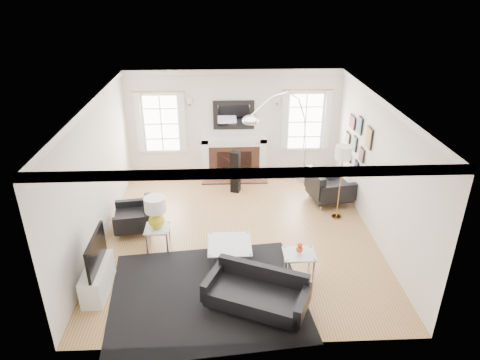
{
  "coord_description": "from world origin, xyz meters",
  "views": [
    {
      "loc": [
        -0.3,
        -7.57,
        4.87
      ],
      "look_at": [
        0.04,
        0.3,
        1.08
      ],
      "focal_mm": 32.0,
      "sensor_mm": 36.0,
      "label": 1
    }
  ],
  "objects_px": {
    "armchair_left": "(136,217)",
    "armchair_right": "(327,188)",
    "arc_floor_lamp": "(280,138)",
    "sofa": "(257,293)",
    "coffee_table": "(230,245)",
    "gourd_lamp": "(156,211)",
    "fireplace": "(234,158)"
  },
  "relations": [
    {
      "from": "armchair_right",
      "to": "coffee_table",
      "type": "distance_m",
      "value": 3.21
    },
    {
      "from": "armchair_left",
      "to": "armchair_right",
      "type": "distance_m",
      "value": 4.41
    },
    {
      "from": "fireplace",
      "to": "armchair_left",
      "type": "height_order",
      "value": "fireplace"
    },
    {
      "from": "sofa",
      "to": "armchair_left",
      "type": "relative_size",
      "value": 1.91
    },
    {
      "from": "armchair_left",
      "to": "fireplace",
      "type": "bearing_deg",
      "value": 50.3
    },
    {
      "from": "sofa",
      "to": "armchair_right",
      "type": "xyz_separation_m",
      "value": [
        1.92,
        3.49,
        0.09
      ]
    },
    {
      "from": "coffee_table",
      "to": "armchair_right",
      "type": "bearing_deg",
      "value": 43.24
    },
    {
      "from": "sofa",
      "to": "arc_floor_lamp",
      "type": "relative_size",
      "value": 0.69
    },
    {
      "from": "fireplace",
      "to": "arc_floor_lamp",
      "type": "xyz_separation_m",
      "value": [
        1.06,
        -0.88,
        0.86
      ]
    },
    {
      "from": "coffee_table",
      "to": "arc_floor_lamp",
      "type": "bearing_deg",
      "value": 65.9
    },
    {
      "from": "sofa",
      "to": "arc_floor_lamp",
      "type": "distance_m",
      "value": 4.36
    },
    {
      "from": "coffee_table",
      "to": "arc_floor_lamp",
      "type": "height_order",
      "value": "arc_floor_lamp"
    },
    {
      "from": "armchair_left",
      "to": "arc_floor_lamp",
      "type": "height_order",
      "value": "arc_floor_lamp"
    },
    {
      "from": "coffee_table",
      "to": "gourd_lamp",
      "type": "height_order",
      "value": "gourd_lamp"
    },
    {
      "from": "armchair_left",
      "to": "sofa",
      "type": "bearing_deg",
      "value": -45.88
    },
    {
      "from": "gourd_lamp",
      "to": "arc_floor_lamp",
      "type": "bearing_deg",
      "value": 42.85
    },
    {
      "from": "armchair_left",
      "to": "armchair_right",
      "type": "height_order",
      "value": "armchair_right"
    },
    {
      "from": "armchair_right",
      "to": "gourd_lamp",
      "type": "bearing_deg",
      "value": -153.91
    },
    {
      "from": "coffee_table",
      "to": "fireplace",
      "type": "bearing_deg",
      "value": 86.87
    },
    {
      "from": "armchair_right",
      "to": "arc_floor_lamp",
      "type": "xyz_separation_m",
      "value": [
        -1.07,
        0.63,
        1.02
      ]
    },
    {
      "from": "sofa",
      "to": "fireplace",
      "type": "bearing_deg",
      "value": 92.41
    },
    {
      "from": "fireplace",
      "to": "gourd_lamp",
      "type": "height_order",
      "value": "gourd_lamp"
    },
    {
      "from": "sofa",
      "to": "gourd_lamp",
      "type": "relative_size",
      "value": 2.75
    },
    {
      "from": "sofa",
      "to": "armchair_right",
      "type": "relative_size",
      "value": 1.55
    },
    {
      "from": "fireplace",
      "to": "gourd_lamp",
      "type": "distance_m",
      "value": 3.7
    },
    {
      "from": "arc_floor_lamp",
      "to": "armchair_right",
      "type": "bearing_deg",
      "value": -30.57
    },
    {
      "from": "fireplace",
      "to": "sofa",
      "type": "xyz_separation_m",
      "value": [
        0.21,
        -5.01,
        -0.25
      ]
    },
    {
      "from": "coffee_table",
      "to": "gourd_lamp",
      "type": "distance_m",
      "value": 1.53
    },
    {
      "from": "armchair_left",
      "to": "armchair_right",
      "type": "bearing_deg",
      "value": 13.99
    },
    {
      "from": "armchair_left",
      "to": "gourd_lamp",
      "type": "height_order",
      "value": "gourd_lamp"
    },
    {
      "from": "gourd_lamp",
      "to": "sofa",
      "type": "bearing_deg",
      "value": -43.12
    },
    {
      "from": "armchair_left",
      "to": "gourd_lamp",
      "type": "relative_size",
      "value": 1.44
    }
  ]
}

